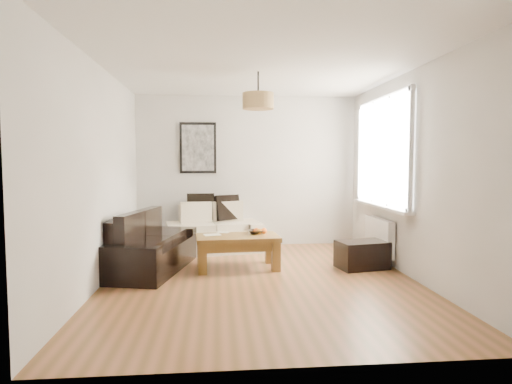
{
  "coord_description": "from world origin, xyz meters",
  "views": [
    {
      "loc": [
        -0.52,
        -5.11,
        1.45
      ],
      "look_at": [
        0.0,
        0.6,
        1.05
      ],
      "focal_mm": 29.67,
      "sensor_mm": 36.0,
      "label": 1
    }
  ],
  "objects": [
    {
      "name": "papers",
      "position": [
        -0.6,
        0.68,
        0.46
      ],
      "size": [
        0.25,
        0.2,
        0.01
      ],
      "primitive_type": "cube",
      "rotation": [
        0.0,
        0.0,
        0.22
      ],
      "color": "silver",
      "rests_on": "coffee_table"
    },
    {
      "name": "ceiling",
      "position": [
        0.0,
        0.0,
        2.6
      ],
      "size": [
        3.8,
        4.5,
        0.0
      ],
      "primitive_type": null,
      "color": "white",
      "rests_on": "floor"
    },
    {
      "name": "sofa_leather",
      "position": [
        -1.43,
        0.62,
        0.36
      ],
      "size": [
        1.17,
        1.81,
        0.72
      ],
      "primitive_type": null,
      "rotation": [
        0.0,
        0.0,
        1.34
      ],
      "color": "black",
      "rests_on": "floor"
    },
    {
      "name": "wall_right",
      "position": [
        1.9,
        0.0,
        1.3
      ],
      "size": [
        0.04,
        4.5,
        2.6
      ],
      "primitive_type": null,
      "color": "silver",
      "rests_on": "floor"
    },
    {
      "name": "orange_b",
      "position": [
        0.12,
        0.71,
        0.5
      ],
      "size": [
        0.11,
        0.11,
        0.08
      ],
      "primitive_type": "sphere",
      "rotation": [
        0.0,
        0.0,
        0.33
      ],
      "color": "orange",
      "rests_on": "fruit_bowl"
    },
    {
      "name": "radiator",
      "position": [
        1.82,
        0.8,
        0.38
      ],
      "size": [
        0.1,
        0.9,
        0.52
      ],
      "primitive_type": "cube",
      "color": "white",
      "rests_on": "wall_right"
    },
    {
      "name": "cushion_right",
      "position": [
        -0.36,
        1.96,
        0.69
      ],
      "size": [
        0.43,
        0.3,
        0.42
      ],
      "primitive_type": "cube",
      "rotation": [
        0.0,
        0.0,
        0.45
      ],
      "color": "black",
      "rests_on": "loveseat_cream"
    },
    {
      "name": "orange_a",
      "position": [
        0.05,
        0.67,
        0.5
      ],
      "size": [
        0.09,
        0.09,
        0.08
      ],
      "primitive_type": "sphere",
      "rotation": [
        0.0,
        0.0,
        0.08
      ],
      "color": "orange",
      "rests_on": "fruit_bowl"
    },
    {
      "name": "fruit_bowl",
      "position": [
        0.01,
        0.72,
        0.48
      ],
      "size": [
        0.26,
        0.26,
        0.05
      ],
      "primitive_type": "imported",
      "rotation": [
        0.0,
        0.0,
        0.18
      ],
      "color": "black",
      "rests_on": "coffee_table"
    },
    {
      "name": "wall_left",
      "position": [
        -1.9,
        0.0,
        1.3
      ],
      "size": [
        0.04,
        4.5,
        2.6
      ],
      "primitive_type": null,
      "color": "silver",
      "rests_on": "floor"
    },
    {
      "name": "orange_c",
      "position": [
        0.02,
        0.71,
        0.5
      ],
      "size": [
        0.11,
        0.11,
        0.09
      ],
      "primitive_type": "sphere",
      "rotation": [
        0.0,
        0.0,
        0.29
      ],
      "color": "#DF5512",
      "rests_on": "fruit_bowl"
    },
    {
      "name": "floor",
      "position": [
        0.0,
        0.0,
        0.0
      ],
      "size": [
        4.5,
        4.5,
        0.0
      ],
      "primitive_type": "plane",
      "color": "brown",
      "rests_on": "ground"
    },
    {
      "name": "wall_back",
      "position": [
        0.0,
        2.25,
        1.3
      ],
      "size": [
        3.8,
        0.04,
        2.6
      ],
      "primitive_type": null,
      "color": "silver",
      "rests_on": "floor"
    },
    {
      "name": "coffee_table",
      "position": [
        -0.25,
        0.6,
        0.23
      ],
      "size": [
        1.16,
        0.69,
        0.46
      ],
      "primitive_type": null,
      "rotation": [
        0.0,
        0.0,
        0.07
      ],
      "color": "brown",
      "rests_on": "floor"
    },
    {
      "name": "cushion_left",
      "position": [
        -0.8,
        1.96,
        0.7
      ],
      "size": [
        0.45,
        0.16,
        0.45
      ],
      "primitive_type": "cube",
      "rotation": [
        0.0,
        0.0,
        0.05
      ],
      "color": "black",
      "rests_on": "loveseat_cream"
    },
    {
      "name": "loveseat_cream",
      "position": [
        -0.59,
        1.78,
        0.37
      ],
      "size": [
        1.61,
        1.07,
        0.74
      ],
      "primitive_type": null,
      "rotation": [
        0.0,
        0.0,
        0.18
      ],
      "color": "beige",
      "rests_on": "floor"
    },
    {
      "name": "ottoman",
      "position": [
        1.45,
        0.46,
        0.19
      ],
      "size": [
        0.72,
        0.54,
        0.38
      ],
      "primitive_type": "cube",
      "rotation": [
        0.0,
        0.0,
        0.19
      ],
      "color": "black",
      "rests_on": "floor"
    },
    {
      "name": "wall_front",
      "position": [
        0.0,
        -2.25,
        1.3
      ],
      "size": [
        3.8,
        0.04,
        2.6
      ],
      "primitive_type": null,
      "color": "silver",
      "rests_on": "floor"
    },
    {
      "name": "window_bay",
      "position": [
        1.86,
        0.8,
        1.6
      ],
      "size": [
        0.14,
        1.9,
        1.6
      ],
      "primitive_type": null,
      "color": "white",
      "rests_on": "wall_right"
    },
    {
      "name": "pendant_shade",
      "position": [
        0.0,
        0.3,
        2.23
      ],
      "size": [
        0.4,
        0.4,
        0.2
      ],
      "primitive_type": "cylinder",
      "color": "tan",
      "rests_on": "ceiling"
    },
    {
      "name": "poster",
      "position": [
        -0.85,
        2.22,
        1.7
      ],
      "size": [
        0.62,
        0.04,
        0.87
      ],
      "primitive_type": null,
      "color": "black",
      "rests_on": "wall_back"
    }
  ]
}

